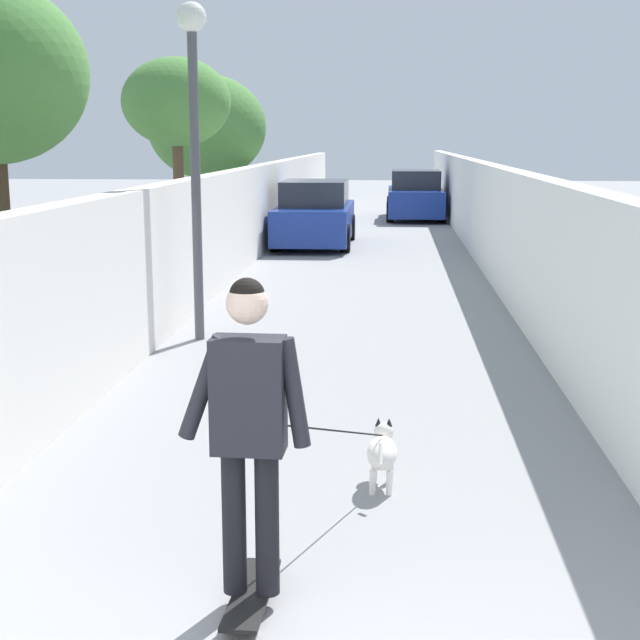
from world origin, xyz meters
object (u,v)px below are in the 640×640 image
person_skateboarder (249,413)px  car_near (315,215)px  lamp_post (194,112)px  tree_left_mid (176,104)px  skateboard (252,594)px  car_far (415,196)px  tree_left_near (207,127)px  dog (382,451)px

person_skateboarder → car_near: size_ratio=0.41×
lamp_post → tree_left_mid: bearing=15.6°
skateboard → car_far: (24.65, -1.48, 0.65)m
person_skateboarder → car_far: bearing=-3.4°
tree_left_near → lamp_post: size_ratio=0.98×
tree_left_mid → person_skateboarder: bearing=-165.2°
tree_left_near → car_far: (7.27, -5.17, -2.06)m
car_near → dog: bearing=-173.4°
tree_left_mid → car_near: tree_left_mid is taller
lamp_post → car_near: bearing=-3.3°
skateboard → car_near: 17.17m
person_skateboarder → skateboard: bearing=0.0°
dog → car_near: (15.33, 1.77, 0.44)m
lamp_post → skateboard: lamp_post is taller
tree_left_near → skateboard: 17.97m
tree_left_mid → dog: bearing=-158.9°
tree_left_near → car_far: 9.16m
lamp_post → person_skateboarder: 7.08m
tree_left_near → car_near: bearing=-95.5°
lamp_post → dog: bearing=-154.0°
skateboard → car_far: 24.70m
car_far → lamp_post: bearing=170.0°
person_skateboarder → car_near: person_skateboarder is taller
lamp_post → tree_left_near: bearing=10.6°
tree_left_near → car_near: (-0.25, -2.60, -2.06)m
car_near → tree_left_near: bearing=84.5°
tree_left_mid → person_skateboarder: tree_left_mid is taller
person_skateboarder → lamp_post: bearing=14.2°
skateboard → car_far: size_ratio=0.19×
tree_left_near → lamp_post: bearing=-169.4°
dog → person_skateboarder: bearing=159.2°
dog → car_near: bearing=6.6°
skateboard → person_skateboarder: 1.03m
person_skateboarder → car_near: bearing=3.6°
lamp_post → person_skateboarder: (-6.65, -1.68, -1.74)m
lamp_post → skateboard: size_ratio=5.10×
skateboard → person_skateboarder: person_skateboarder is taller
tree_left_mid → person_skateboarder: (-11.38, -3.01, -2.01)m
car_near → tree_left_mid: bearing=161.5°
car_far → car_near: bearing=161.2°
lamp_post → dog: lamp_post is taller
tree_left_mid → car_near: bearing=-18.5°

